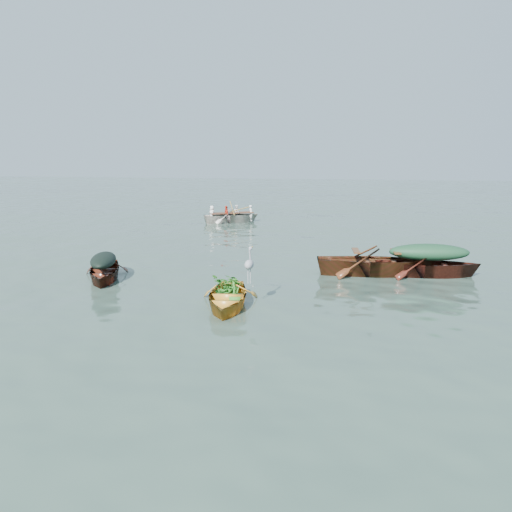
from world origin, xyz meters
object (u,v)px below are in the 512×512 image
at_px(green_tarp_boat, 427,276).
at_px(open_wooden_boat, 375,275).
at_px(dark_covered_boat, 105,279).
at_px(yellow_dinghy, 227,307).
at_px(rowed_boat, 232,223).
at_px(heron, 249,271).

distance_m(green_tarp_boat, open_wooden_boat, 1.63).
relative_size(dark_covered_boat, green_tarp_boat, 0.80).
height_order(yellow_dinghy, rowed_boat, rowed_boat).
height_order(open_wooden_boat, heron, heron).
distance_m(rowed_boat, heron, 16.23).
xyz_separation_m(green_tarp_boat, rowed_boat, (-9.33, 11.22, 0.00)).
distance_m(dark_covered_boat, green_tarp_boat, 10.01).
distance_m(yellow_dinghy, open_wooden_boat, 5.63).
bearing_deg(rowed_boat, heron, 165.95).
relative_size(yellow_dinghy, open_wooden_boat, 0.66).
height_order(green_tarp_boat, rowed_boat, rowed_boat).
xyz_separation_m(green_tarp_boat, heron, (-4.74, -4.33, 0.91)).
xyz_separation_m(dark_covered_boat, green_tarp_boat, (9.68, 2.53, 0.00)).
xyz_separation_m(dark_covered_boat, rowed_boat, (0.36, 13.75, 0.00)).
distance_m(open_wooden_boat, rowed_boat, 13.76).
bearing_deg(green_tarp_boat, open_wooden_boat, 90.00).
relative_size(green_tarp_boat, rowed_boat, 1.01).
bearing_deg(rowed_boat, yellow_dinghy, 164.00).
bearing_deg(open_wooden_boat, dark_covered_boat, 99.65).
height_order(dark_covered_boat, green_tarp_boat, green_tarp_boat).
bearing_deg(yellow_dinghy, heron, 5.19).
bearing_deg(dark_covered_boat, yellow_dinghy, -46.30).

